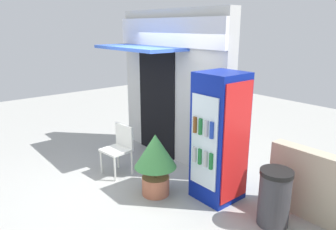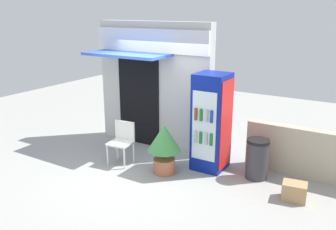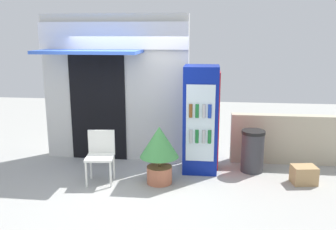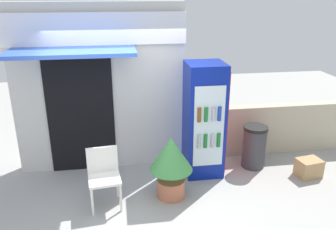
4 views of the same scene
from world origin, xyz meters
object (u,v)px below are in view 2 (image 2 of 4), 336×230
potted_plant_near_shop (164,143)px  drink_cooler (211,122)px  trash_bin (257,159)px  cardboard_box (294,191)px  plastic_chair (122,139)px

potted_plant_near_shop → drink_cooler: bearing=45.2°
trash_bin → cardboard_box: 1.00m
potted_plant_near_shop → trash_bin: potted_plant_near_shop is taller
plastic_chair → drink_cooler: bearing=23.0°
plastic_chair → trash_bin: 2.81m
plastic_chair → trash_bin: (2.69, 0.78, -0.13)m
drink_cooler → cardboard_box: drink_cooler is taller
potted_plant_near_shop → cardboard_box: size_ratio=2.50×
trash_bin → cardboard_box: (0.83, -0.49, -0.24)m
drink_cooler → cardboard_box: 2.04m
plastic_chair → potted_plant_near_shop: size_ratio=0.89×
trash_bin → plastic_chair: bearing=-163.9°
plastic_chair → trash_bin: bearing=16.1°
plastic_chair → cardboard_box: size_ratio=2.22×
plastic_chair → potted_plant_near_shop: 1.04m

